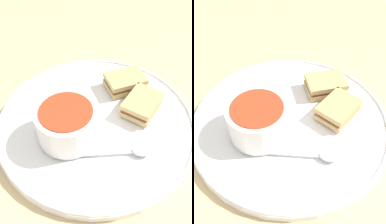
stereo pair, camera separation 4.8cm
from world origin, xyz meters
The scene contains 6 objects.
ground_plane centered at (0.00, 0.00, 0.00)m, with size 2.40×2.40×0.00m, color #D1B27F.
plate centered at (0.00, 0.00, 0.01)m, with size 0.37×0.37×0.02m.
soup_bowl centered at (0.03, 0.06, 0.05)m, with size 0.10×0.10×0.06m.
spoon centered at (-0.09, 0.04, 0.02)m, with size 0.12×0.07×0.01m.
sandwich_half_near centered at (-0.07, -0.06, 0.03)m, with size 0.07×0.08×0.03m.
sandwich_half_far centered at (-0.02, -0.10, 0.03)m, with size 0.09×0.09×0.03m.
Camera 1 is at (-0.13, 0.29, 0.39)m, focal length 42.00 mm.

